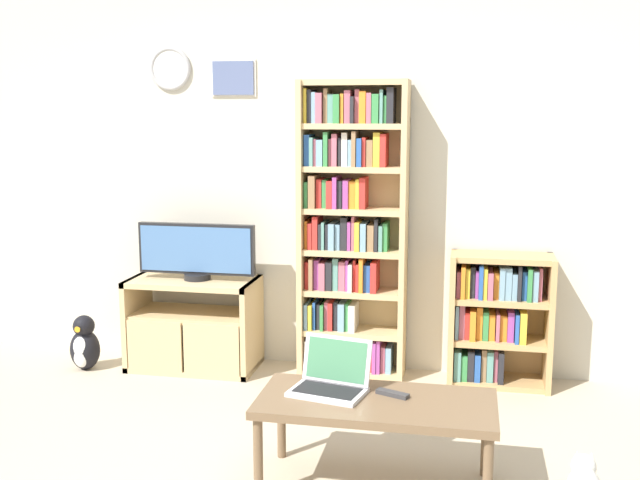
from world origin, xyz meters
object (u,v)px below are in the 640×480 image
Objects in this scene: bookshelf_tall at (349,230)px; bookshelf_short at (495,318)px; tv_stand at (193,324)px; television at (197,251)px; penguin_figurine at (84,345)px; coffee_table at (376,409)px; remote_near_laptop at (392,394)px; laptop at (331,378)px.

bookshelf_tall reaches higher than bookshelf_short.
tv_stand is 1.25m from bookshelf_tall.
bookshelf_short is (1.98, 0.10, -0.38)m from television.
penguin_figurine is (-1.77, -0.31, -0.80)m from bookshelf_tall.
television is 1.04m from bookshelf_tall.
coffee_table is at bearing -45.37° from television.
laptop is at bearing -68.77° from remote_near_laptop.
laptop is at bearing 162.91° from coffee_table.
television is 2.03m from remote_near_laptop.
penguin_figurine is at bearing -173.95° from bookshelf_short.
television is at bearing -110.25° from remote_near_laptop.
tv_stand is 1.02× the size of bookshelf_short.
television is at bearing 11.48° from tv_stand.
coffee_table is 6.68× the size of remote_near_laptop.
bookshelf_short is 2.76m from penguin_figurine.
remote_near_laptop is (0.45, -1.47, -0.53)m from bookshelf_tall.
television is 2.07× the size of laptop.
bookshelf_tall is at bearing 9.84° from penguin_figurine.
penguin_figurine is (-1.93, 1.16, -0.32)m from laptop.
television is at bearing 14.01° from penguin_figurine.
bookshelf_short is at bearing 3.09° from tv_stand.
tv_stand is 2.29× the size of penguin_figurine.
coffee_table is (0.38, -1.53, -0.59)m from bookshelf_tall.
tv_stand is at bearing 14.14° from penguin_figurine.
bookshelf_tall is 5.12× the size of penguin_figurine.
television is 4.90× the size of remote_near_laptop.
television is 1.81m from laptop.
bookshelf_short reaches higher than remote_near_laptop.
laptop is (-0.22, 0.07, 0.11)m from coffee_table.
remote_near_laptop is 2.52m from penguin_figurine.
bookshelf_tall is at bearing 103.83° from coffee_table.
laptop is 2.37× the size of remote_near_laptop.
coffee_table is 0.26m from laptop.
television is at bearing -177.07° from bookshelf_short.
bookshelf_short is 1.54m from remote_near_laptop.
tv_stand reaches higher than coffee_table.
penguin_figurine is at bearing 150.35° from coffee_table.
laptop is 2.27m from penguin_figurine.
tv_stand is 2.02m from bookshelf_short.
tv_stand is at bearing -173.16° from bookshelf_tall.
remote_near_laptop is (1.50, -1.34, 0.13)m from tv_stand.
television is 0.73× the size of coffee_table.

